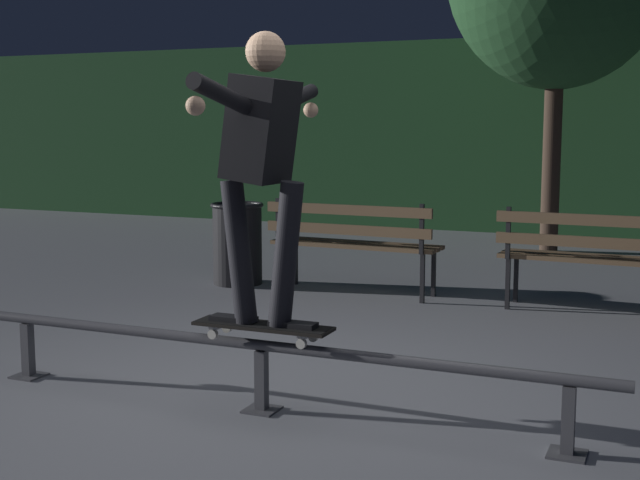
{
  "coord_description": "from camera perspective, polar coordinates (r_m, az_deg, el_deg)",
  "views": [
    {
      "loc": [
        2.09,
        -4.19,
        1.57
      ],
      "look_at": [
        0.01,
        0.68,
        0.85
      ],
      "focal_mm": 48.32,
      "sensor_mm": 36.0,
      "label": 1
    }
  ],
  "objects": [
    {
      "name": "park_bench_left_center",
      "position": [
        7.39,
        17.86,
        -0.68
      ],
      "size": [
        1.61,
        0.47,
        0.88
      ],
      "color": "black",
      "rests_on": "ground"
    },
    {
      "name": "skateboard",
      "position": [
        4.7,
        -3.81,
        -5.76
      ],
      "size": [
        0.78,
        0.21,
        0.09
      ],
      "color": "black",
      "rests_on": "grind_rail"
    },
    {
      "name": "grind_rail",
      "position": [
        4.75,
        -3.91,
        -7.7
      ],
      "size": [
        3.84,
        0.18,
        0.4
      ],
      "color": "#47474C",
      "rests_on": "ground"
    },
    {
      "name": "park_bench_leftmost",
      "position": [
        7.88,
        2.15,
        0.18
      ],
      "size": [
        1.61,
        0.47,
        0.88
      ],
      "color": "black",
      "rests_on": "ground"
    },
    {
      "name": "hedge_backdrop",
      "position": [
        13.14,
        14.15,
        6.71
      ],
      "size": [
        24.0,
        1.2,
        2.78
      ],
      "primitive_type": "cube",
      "color": "#234C28",
      "rests_on": "ground"
    },
    {
      "name": "trash_can",
      "position": [
        8.49,
        -5.49,
        -0.15
      ],
      "size": [
        0.52,
        0.52,
        0.8
      ],
      "color": "black",
      "rests_on": "ground"
    },
    {
      "name": "skateboarder",
      "position": [
        4.57,
        -3.88,
        5.72
      ],
      "size": [
        0.62,
        1.41,
        1.56
      ],
      "color": "black",
      "rests_on": "skateboard"
    },
    {
      "name": "ground_plane",
      "position": [
        4.94,
        -3.23,
        -10.81
      ],
      "size": [
        90.0,
        90.0,
        0.0
      ],
      "primitive_type": "plane",
      "color": "slate"
    }
  ]
}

